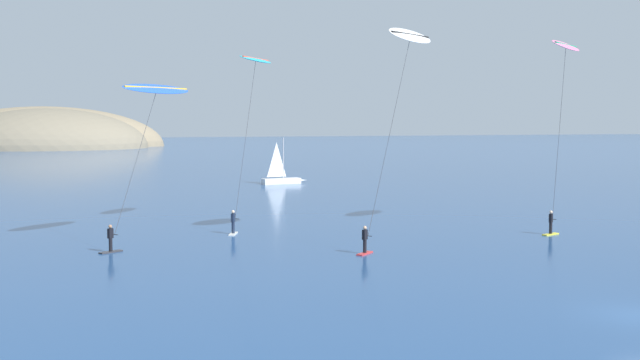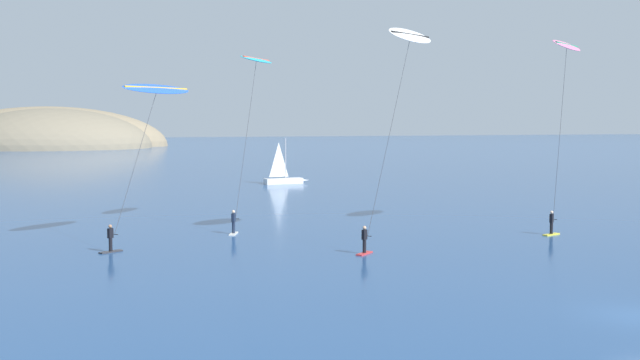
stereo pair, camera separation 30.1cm
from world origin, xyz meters
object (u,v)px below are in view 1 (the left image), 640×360
kitesurfer_white (407,51)px  kitesurfer_blue (154,99)px  sailboat_near (283,179)px  kitesurfer_pink (565,60)px  kitesurfer_cyan (254,72)px

kitesurfer_white → kitesurfer_blue: (-15.64, 4.68, -3.07)m
sailboat_near → kitesurfer_pink: (9.91, -45.49, 11.67)m
sailboat_near → kitesurfer_blue: kitesurfer_blue is taller
kitesurfer_pink → kitesurfer_blue: size_ratio=1.32×
sailboat_near → kitesurfer_cyan: 40.41m
sailboat_near → kitesurfer_white: size_ratio=0.43×
kitesurfer_cyan → kitesurfer_pink: 22.49m
kitesurfer_white → kitesurfer_pink: size_ratio=1.02×
kitesurfer_pink → kitesurfer_white: bearing=-169.4°
kitesurfer_pink → sailboat_near: bearing=102.3°
sailboat_near → kitesurfer_white: kitesurfer_white is taller
sailboat_near → kitesurfer_blue: bearing=-113.5°
sailboat_near → kitesurfer_cyan: (-11.03, -37.31, 10.93)m
sailboat_near → kitesurfer_blue: size_ratio=0.57×
kitesurfer_pink → kitesurfer_blue: 28.96m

